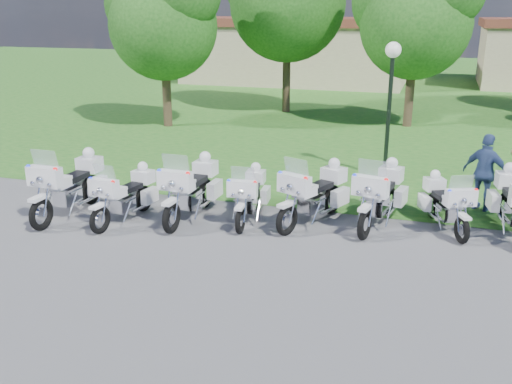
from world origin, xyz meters
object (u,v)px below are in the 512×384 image
(motorcycle_3, at_px, (250,194))
(motorcycle_6, at_px, (445,203))
(motorcycle_2, at_px, (192,188))
(lamp_post, at_px, (391,76))
(motorcycle_5, at_px, (380,194))
(motorcycle_1, at_px, (126,194))
(motorcycle_4, at_px, (315,193))
(motorcycle_0, at_px, (70,184))
(bystander_c, at_px, (485,173))

(motorcycle_3, bearing_deg, motorcycle_6, -174.87)
(motorcycle_2, height_order, lamp_post, lamp_post)
(motorcycle_5, height_order, lamp_post, lamp_post)
(motorcycle_1, relative_size, motorcycle_4, 0.95)
(motorcycle_0, bearing_deg, motorcycle_4, -166.52)
(motorcycle_0, xyz_separation_m, motorcycle_3, (4.17, 0.95, -0.13))
(motorcycle_4, distance_m, bystander_c, 4.27)
(motorcycle_3, bearing_deg, lamp_post, -125.80)
(motorcycle_3, height_order, lamp_post, lamp_post)
(lamp_post, bearing_deg, motorcycle_5, -86.15)
(motorcycle_4, distance_m, lamp_post, 4.96)
(motorcycle_2, xyz_separation_m, bystander_c, (6.54, 2.61, 0.22))
(motorcycle_1, xyz_separation_m, motorcycle_4, (4.19, 1.19, 0.07))
(motorcycle_4, bearing_deg, motorcycle_0, 34.57)
(motorcycle_0, xyz_separation_m, bystander_c, (9.38, 3.29, 0.20))
(motorcycle_3, height_order, motorcycle_5, motorcycle_5)
(motorcycle_2, bearing_deg, bystander_c, -156.92)
(motorcycle_0, height_order, motorcycle_2, motorcycle_0)
(motorcycle_0, xyz_separation_m, motorcycle_4, (5.65, 1.23, -0.04))
(motorcycle_4, bearing_deg, lamp_post, -83.17)
(motorcycle_1, distance_m, lamp_post, 8.00)
(motorcycle_1, relative_size, motorcycle_3, 1.03)
(motorcycle_6, xyz_separation_m, lamp_post, (-1.68, 3.73, 2.33))
(motorcycle_5, distance_m, motorcycle_6, 1.43)
(motorcycle_1, xyz_separation_m, motorcycle_2, (1.38, 0.64, 0.09))
(motorcycle_3, bearing_deg, bystander_c, -161.34)
(motorcycle_1, xyz_separation_m, bystander_c, (7.92, 3.25, 0.31))
(motorcycle_4, relative_size, motorcycle_5, 0.94)
(bystander_c, bearing_deg, lamp_post, -14.33)
(motorcycle_0, bearing_deg, bystander_c, -159.48)
(motorcycle_6, relative_size, lamp_post, 0.52)
(motorcycle_1, distance_m, bystander_c, 8.57)
(motorcycle_1, bearing_deg, bystander_c, -150.03)
(motorcycle_1, bearing_deg, motorcycle_6, -158.58)
(motorcycle_1, xyz_separation_m, motorcycle_6, (7.05, 1.73, -0.03))
(motorcycle_4, xyz_separation_m, motorcycle_6, (2.86, 0.54, -0.10))
(motorcycle_0, height_order, motorcycle_4, motorcycle_0)
(motorcycle_3, distance_m, lamp_post, 5.76)
(motorcycle_0, xyz_separation_m, motorcycle_5, (7.09, 1.58, -0.03))
(motorcycle_2, relative_size, motorcycle_4, 1.08)
(lamp_post, bearing_deg, bystander_c, -40.90)
(motorcycle_6, bearing_deg, lamp_post, -89.83)
(motorcycle_6, height_order, bystander_c, bystander_c)
(bystander_c, bearing_deg, motorcycle_5, 63.49)
(motorcycle_5, bearing_deg, lamp_post, -75.30)
(bystander_c, bearing_deg, motorcycle_4, 55.50)
(motorcycle_1, xyz_separation_m, motorcycle_3, (2.71, 0.91, -0.02))
(motorcycle_1, relative_size, lamp_post, 0.58)
(motorcycle_2, distance_m, motorcycle_5, 4.34)
(motorcycle_0, distance_m, lamp_post, 9.04)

